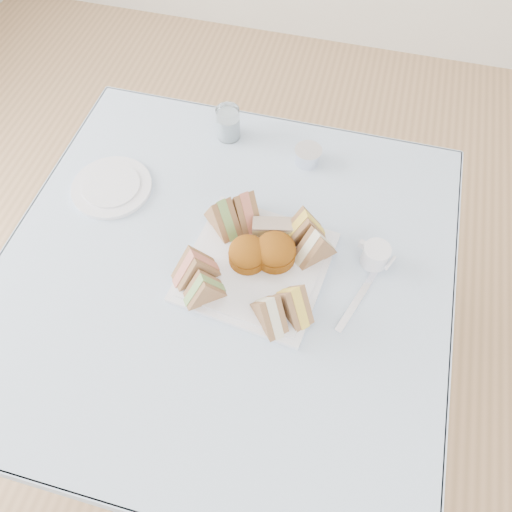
% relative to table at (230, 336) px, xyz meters
% --- Properties ---
extents(floor, '(4.00, 4.00, 0.00)m').
position_rel_table_xyz_m(floor, '(0.00, 0.00, -0.37)').
color(floor, '#9E7751').
rests_on(floor, ground).
extents(table, '(0.90, 0.90, 0.74)m').
position_rel_table_xyz_m(table, '(0.00, 0.00, 0.00)').
color(table, brown).
rests_on(table, floor).
extents(tablecloth, '(1.02, 1.02, 0.01)m').
position_rel_table_xyz_m(tablecloth, '(0.00, 0.00, 0.37)').
color(tablecloth, '#A8BCDC').
rests_on(tablecloth, table).
extents(serving_plate, '(0.34, 0.34, 0.01)m').
position_rel_table_xyz_m(serving_plate, '(0.07, 0.02, 0.38)').
color(serving_plate, white).
rests_on(serving_plate, tablecloth).
extents(sandwich_fl_a, '(0.11, 0.10, 0.09)m').
position_rel_table_xyz_m(sandwich_fl_a, '(-0.05, -0.04, 0.43)').
color(sandwich_fl_a, '#8E5F39').
rests_on(sandwich_fl_a, serving_plate).
extents(sandwich_fl_b, '(0.10, 0.09, 0.08)m').
position_rel_table_xyz_m(sandwich_fl_b, '(-0.01, -0.08, 0.43)').
color(sandwich_fl_b, '#8E5F39').
rests_on(sandwich_fl_b, serving_plate).
extents(sandwich_fr_a, '(0.10, 0.10, 0.09)m').
position_rel_table_xyz_m(sandwich_fr_a, '(0.17, -0.06, 0.43)').
color(sandwich_fr_a, '#8E5F39').
rests_on(sandwich_fr_a, serving_plate).
extents(sandwich_fr_b, '(0.10, 0.10, 0.09)m').
position_rel_table_xyz_m(sandwich_fr_b, '(0.13, -0.10, 0.43)').
color(sandwich_fr_b, '#8E5F39').
rests_on(sandwich_fr_b, serving_plate).
extents(sandwich_bl_a, '(0.11, 0.11, 0.09)m').
position_rel_table_xyz_m(sandwich_bl_a, '(-0.03, 0.11, 0.44)').
color(sandwich_bl_a, '#8E5F39').
rests_on(sandwich_bl_a, serving_plate).
extents(sandwich_bl_b, '(0.10, 0.11, 0.09)m').
position_rel_table_xyz_m(sandwich_bl_b, '(0.01, 0.14, 0.43)').
color(sandwich_bl_b, '#8E5F39').
rests_on(sandwich_bl_b, serving_plate).
extents(sandwich_br_a, '(0.10, 0.10, 0.09)m').
position_rel_table_xyz_m(sandwich_br_a, '(0.19, 0.08, 0.43)').
color(sandwich_br_a, '#8E5F39').
rests_on(sandwich_br_a, serving_plate).
extents(sandwich_br_b, '(0.11, 0.09, 0.09)m').
position_rel_table_xyz_m(sandwich_br_b, '(0.16, 0.13, 0.43)').
color(sandwich_br_b, '#8E5F39').
rests_on(sandwich_br_b, serving_plate).
extents(scone_left, '(0.10, 0.10, 0.06)m').
position_rel_table_xyz_m(scone_left, '(0.05, 0.03, 0.42)').
color(scone_left, '#974C10').
rests_on(scone_left, serving_plate).
extents(scone_right, '(0.12, 0.12, 0.06)m').
position_rel_table_xyz_m(scone_right, '(0.11, 0.05, 0.42)').
color(scone_right, '#974C10').
rests_on(scone_right, serving_plate).
extents(pastry_slice, '(0.10, 0.06, 0.04)m').
position_rel_table_xyz_m(pastry_slice, '(0.09, 0.11, 0.41)').
color(pastry_slice, beige).
rests_on(pastry_slice, serving_plate).
extents(side_plate, '(0.23, 0.23, 0.01)m').
position_rel_table_xyz_m(side_plate, '(-0.34, 0.16, 0.38)').
color(side_plate, white).
rests_on(side_plate, tablecloth).
extents(water_glass, '(0.07, 0.07, 0.09)m').
position_rel_table_xyz_m(water_glass, '(-0.11, 0.41, 0.42)').
color(water_glass, white).
rests_on(water_glass, tablecloth).
extents(tea_strainer, '(0.09, 0.09, 0.04)m').
position_rel_table_xyz_m(tea_strainer, '(0.12, 0.37, 0.40)').
color(tea_strainer, silver).
rests_on(tea_strainer, tablecloth).
extents(knife, '(0.08, 0.19, 0.00)m').
position_rel_table_xyz_m(knife, '(0.31, 0.01, 0.38)').
color(knife, silver).
rests_on(knife, tablecloth).
extents(fork, '(0.03, 0.18, 0.00)m').
position_rel_table_xyz_m(fork, '(0.19, -0.01, 0.38)').
color(fork, silver).
rests_on(fork, tablecloth).
extents(creamer_jug, '(0.08, 0.08, 0.05)m').
position_rel_table_xyz_m(creamer_jug, '(0.33, 0.11, 0.40)').
color(creamer_jug, white).
rests_on(creamer_jug, tablecloth).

